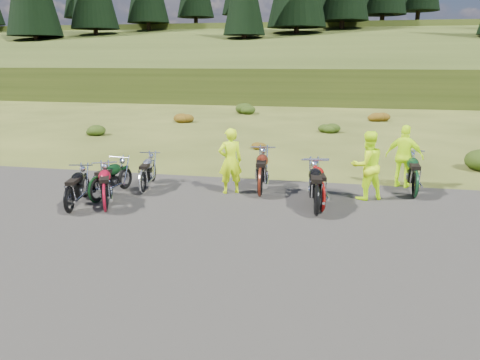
% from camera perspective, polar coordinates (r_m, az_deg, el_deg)
% --- Properties ---
extents(ground, '(300.00, 300.00, 0.00)m').
position_cam_1_polar(ground, '(11.36, -3.77, -4.87)').
color(ground, '#343E14').
rests_on(ground, ground).
extents(gravel_pad, '(20.00, 12.00, 0.04)m').
position_cam_1_polar(gravel_pad, '(9.58, -6.96, -8.76)').
color(gravel_pad, black).
rests_on(gravel_pad, ground).
extents(hill_slope, '(300.00, 45.97, 9.37)m').
position_cam_1_polar(hill_slope, '(60.50, 9.04, 10.88)').
color(hill_slope, '#2E3913').
rests_on(hill_slope, ground).
extents(hill_plateau, '(300.00, 90.00, 9.17)m').
position_cam_1_polar(hill_plateau, '(120.41, 10.51, 12.61)').
color(hill_plateau, '#2E3913').
rests_on(hill_plateau, ground).
extents(shrub_1, '(1.03, 1.03, 0.61)m').
position_cam_1_polar(shrub_1, '(24.96, -17.29, 5.97)').
color(shrub_1, '#1D360D').
rests_on(shrub_1, ground).
extents(shrub_2, '(1.30, 1.30, 0.77)m').
position_cam_1_polar(shrub_2, '(28.61, -7.03, 7.71)').
color(shrub_2, '#68380D').
rests_on(shrub_2, ground).
extents(shrub_3, '(1.56, 1.56, 0.92)m').
position_cam_1_polar(shrub_3, '(32.97, 0.77, 8.86)').
color(shrub_3, '#1D360D').
rests_on(shrub_3, ground).
extents(shrub_4, '(0.77, 0.77, 0.45)m').
position_cam_1_polar(shrub_4, '(20.11, 2.06, 4.44)').
color(shrub_4, '#68380D').
rests_on(shrub_4, ground).
extents(shrub_5, '(1.03, 1.03, 0.61)m').
position_cam_1_polar(shrub_5, '(25.06, 10.71, 6.41)').
color(shrub_5, '#1D360D').
rests_on(shrub_5, ground).
extents(shrub_6, '(1.30, 1.30, 0.77)m').
position_cam_1_polar(shrub_6, '(30.41, 16.46, 7.63)').
color(shrub_6, '#68380D').
rests_on(shrub_6, ground).
extents(motorcycle_0, '(1.05, 2.04, 1.02)m').
position_cam_1_polar(motorcycle_0, '(12.49, -19.97, -3.93)').
color(motorcycle_0, black).
rests_on(motorcycle_0, ground).
extents(motorcycle_1, '(1.49, 2.13, 1.07)m').
position_cam_1_polar(motorcycle_1, '(12.31, -16.04, -3.87)').
color(motorcycle_1, maroon).
rests_on(motorcycle_1, ground).
extents(motorcycle_2, '(0.96, 2.10, 1.06)m').
position_cam_1_polar(motorcycle_2, '(13.16, -16.96, -2.75)').
color(motorcycle_2, black).
rests_on(motorcycle_2, ground).
extents(motorcycle_3, '(0.95, 2.02, 1.02)m').
position_cam_1_polar(motorcycle_3, '(13.70, -11.74, -1.72)').
color(motorcycle_3, '#BBBCC1').
rests_on(motorcycle_3, ground).
extents(motorcycle_4, '(0.99, 2.37, 1.21)m').
position_cam_1_polar(motorcycle_4, '(13.13, 2.44, -2.13)').
color(motorcycle_4, '#511A0D').
rests_on(motorcycle_4, ground).
extents(motorcycle_5, '(0.98, 2.31, 1.18)m').
position_cam_1_polar(motorcycle_5, '(11.70, 9.25, -4.44)').
color(motorcycle_5, black).
rests_on(motorcycle_5, ground).
extents(motorcycle_6, '(1.11, 2.27, 1.14)m').
position_cam_1_polar(motorcycle_6, '(12.02, 9.85, -3.94)').
color(motorcycle_6, '#980E0B').
rests_on(motorcycle_6, ground).
extents(motorcycle_7, '(0.77, 2.20, 1.14)m').
position_cam_1_polar(motorcycle_7, '(13.87, 20.45, -2.15)').
color(motorcycle_7, black).
rests_on(motorcycle_7, ground).
extents(person_middle, '(0.81, 0.70, 1.88)m').
position_cam_1_polar(person_middle, '(13.24, -1.19, 2.21)').
color(person_middle, '#CEFE0D').
rests_on(person_middle, ground).
extents(person_right_a, '(1.13, 1.04, 1.88)m').
position_cam_1_polar(person_right_a, '(13.14, 15.22, 1.60)').
color(person_right_a, '#CEFE0D').
rests_on(person_right_a, ground).
extents(person_right_b, '(1.18, 0.79, 1.86)m').
position_cam_1_polar(person_right_b, '(14.71, 19.39, 2.62)').
color(person_right_b, '#CEFE0D').
rests_on(person_right_b, ground).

